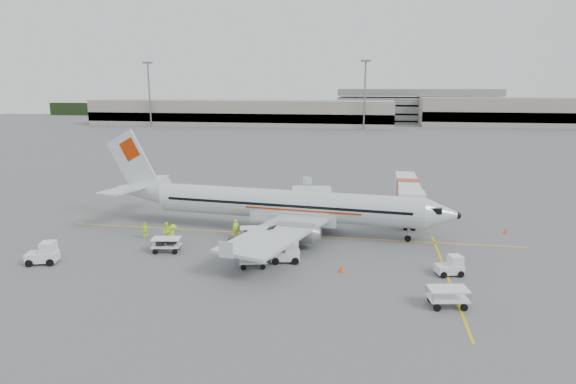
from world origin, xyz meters
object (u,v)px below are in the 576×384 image
object	(u,v)px
tug_mid	(285,251)
belt_loader	(253,235)
aircraft	(287,185)
jet_bridge	(407,198)
tug_aft	(42,253)
tug_fore	(449,265)

from	to	relation	value
tug_mid	belt_loader	bearing A→B (deg)	132.62
belt_loader	tug_mid	bearing A→B (deg)	-32.26
aircraft	belt_loader	world-z (taller)	aircraft
belt_loader	tug_mid	xyz separation A→B (m)	(3.26, -2.37, -0.51)
belt_loader	jet_bridge	bearing A→B (deg)	48.96
jet_bridge	tug_aft	distance (m)	36.05
belt_loader	aircraft	bearing A→B (deg)	75.31
aircraft	jet_bridge	size ratio (longest dim) A/B	2.23
aircraft	jet_bridge	bearing A→B (deg)	39.68
belt_loader	tug_fore	xyz separation A→B (m)	(16.01, -2.98, -0.64)
jet_bridge	tug_mid	distance (m)	19.54
tug_aft	aircraft	bearing A→B (deg)	17.56
tug_aft	tug_mid	bearing A→B (deg)	-4.95
jet_bridge	belt_loader	bearing A→B (deg)	-134.49
jet_bridge	tug_fore	xyz separation A→B (m)	(2.13, -16.98, -1.25)
jet_bridge	tug_fore	distance (m)	17.16
tug_mid	aircraft	bearing A→B (deg)	87.94
aircraft	tug_fore	xyz separation A→B (m)	(14.09, -8.75, -3.96)
jet_bridge	tug_mid	bearing A→B (deg)	-122.72
tug_fore	tug_aft	size ratio (longest dim) A/B	0.85
tug_aft	jet_bridge	bearing A→B (deg)	17.89
jet_bridge	belt_loader	xyz separation A→B (m)	(-13.88, -14.00, -0.61)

